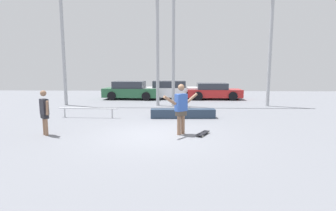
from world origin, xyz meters
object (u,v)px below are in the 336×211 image
Objects in this scene: parked_car_green at (131,90)px; parked_car_red at (213,91)px; skateboard at (203,133)px; parked_car_white at (171,90)px; grind_rail at (88,110)px; bystander at (44,111)px; grind_box at (183,113)px; skateboarder at (181,107)px.

parked_car_green is 1.05× the size of parked_car_red.
skateboard is 0.19× the size of parked_car_green.
parked_car_white is (-1.35, 10.89, 0.60)m from skateboard.
bystander is (-0.39, -3.23, 0.48)m from grind_rail.
skateboard is at bearing -78.97° from grind_box.
skateboarder reaches higher than parked_car_green.
skateboarder is at bearing -67.59° from parked_car_green.
parked_car_green reaches higher than grind_rail.
grind_rail is at bearing -117.19° from parked_car_white.
grind_box is (-0.61, 3.15, 0.14)m from skateboard.
grind_box is (0.14, 3.09, -0.76)m from skateboarder.
skateboarder is at bearing -92.62° from grind_box.
parked_car_red is at bearing -5.30° from parked_car_white.
grind_box is 4.40m from grind_rail.
parked_car_white is 11.80m from bystander.
parked_car_white is at bearing 9.14° from parked_car_green.
parked_car_green is 10.85m from bystander.
skateboarder reaches higher than skateboard.
parked_car_green is at bearing 50.59° from skateboard.
skateboarder is at bearing 113.94° from skateboard.
skateboarder is 0.44× the size of parked_car_red.
grind_box is 0.66× the size of parked_car_white.
grind_rail is (-5.01, 3.04, 0.31)m from skateboard.
parked_car_white reaches higher than parked_car_green.
bystander reaches higher than parked_car_red.
parked_car_red reaches higher than skateboard.
skateboard is 10.99m from parked_car_white.
parked_car_white is at bearing 177.20° from parked_car_red.
bystander is (-4.65, -0.25, -0.12)m from skateboarder.
bystander reaches higher than parked_car_white.
skateboarder is at bearing -103.39° from parked_car_red.
skateboard is at bearing -64.10° from parked_car_green.
parked_car_green is 2.98m from parked_car_white.
parked_car_white is at bearing 53.29° from skateboarder.
bystander is at bearing -96.92° from grind_rail.
bystander is (-4.79, -3.34, 0.64)m from grind_box.
grind_box is 1.07× the size of grind_rail.
grind_rail is at bearing -178.63° from grind_box.
parked_car_red is 13.09m from bystander.
parked_car_green is at bearing -53.30° from bystander.
grind_rail is at bearing 105.08° from skateboarder.
bystander is at bearing -112.28° from parked_car_white.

